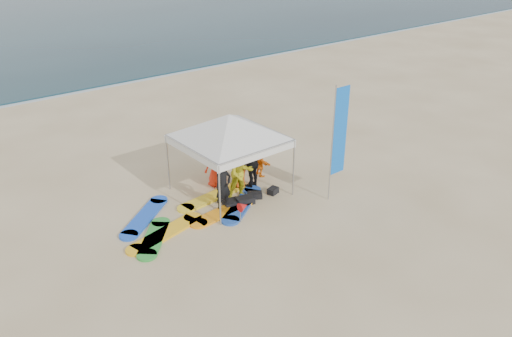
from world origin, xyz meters
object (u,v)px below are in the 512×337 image
Objects in this scene: person_black_a at (223,186)px; person_seated at (260,162)px; person_orange_b at (216,162)px; surfboard_spread at (192,215)px; person_orange_a at (239,162)px; marker_pennant at (243,206)px; feather_flag at (339,133)px; person_yellow at (241,173)px; canopy_tent at (229,115)px; person_black_b at (252,163)px.

person_seated is at bearing 20.79° from person_black_a.
person_orange_b is 2.33m from surfboard_spread.
person_orange_a is 2.22m from marker_pennant.
feather_flag is 5.90× the size of marker_pennant.
person_seated is at bearing 42.39° from person_yellow.
person_orange_a is 0.44× the size of canopy_tent.
person_black_a is at bearing 2.46° from person_black_b.
person_black_b reaches higher than person_black_a.
person_black_a is at bearing 122.73° from person_seated.
person_black_a is 0.90× the size of person_black_b.
person_black_b is 0.99m from person_seated.
marker_pennant is at bearing -111.92° from person_yellow.
person_yellow is 0.73m from person_orange_a.
canopy_tent is at bearing 106.53° from person_yellow.
surfboard_spread is (-1.79, -1.24, -0.82)m from person_orange_b.
person_orange_b is 1.97m from canopy_tent.
person_orange_b is 4.19m from feather_flag.
canopy_tent reaches higher than marker_pennant.
marker_pennant is at bearing 138.98° from person_seated.
canopy_tent reaches higher than person_black_b.
person_orange_a is 1.07× the size of person_orange_b.
person_yellow is at bearing 127.23° from person_seated.
canopy_tent is (0.05, -0.72, 1.83)m from person_orange_b.
person_yellow is 0.36× the size of surfboard_spread.
person_black_b reaches higher than person_orange_b.
person_orange_b is 2.67× the size of marker_pennant.
person_seated reaches higher than marker_pennant.
feather_flag is (2.37, -1.87, 1.35)m from person_yellow.
marker_pennant is (-0.75, -2.43, -0.36)m from person_orange_b.
person_orange_b is at bearing 93.73° from canopy_tent.
person_yellow is 1.02× the size of person_orange_b.
person_black_b is 1.97m from canopy_tent.
person_black_b reaches higher than person_yellow.
person_yellow is 0.98× the size of person_black_b.
surfboard_spread is (-2.27, -0.61, -0.87)m from person_orange_a.
person_orange_b is at bearing 57.88° from person_black_a.
marker_pennant is 0.13× the size of surfboard_spread.
surfboard_spread is (-4.24, 1.87, -2.18)m from feather_flag.
person_black_a reaches higher than person_seated.
surfboard_spread is (-1.83, -0.52, -2.65)m from canopy_tent.
person_orange_b is at bearing -35.45° from person_orange_a.
feather_flag is (2.45, -3.11, 1.37)m from person_orange_b.
canopy_tent is (-1.53, -0.33, 2.17)m from person_seated.
person_black_b reaches higher than marker_pennant.
person_orange_b is at bearing 128.19° from feather_flag.
person_black_a is 1.70m from person_orange_b.
person_yellow is 1.76m from person_seated.
person_orange_b is at bearing 83.80° from person_seated.
canopy_tent reaches higher than person_orange_a.
person_black_a is 0.91m from person_yellow.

